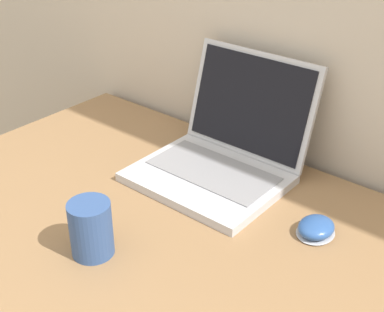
{
  "coord_description": "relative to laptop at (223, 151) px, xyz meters",
  "views": [
    {
      "loc": [
        0.67,
        -0.27,
        1.41
      ],
      "look_at": [
        0.04,
        0.49,
        0.86
      ],
      "focal_mm": 50.0,
      "sensor_mm": 36.0,
      "label": 1
    }
  ],
  "objects": [
    {
      "name": "drink_cup",
      "position": [
        -0.01,
        -0.39,
        -0.0
      ],
      "size": [
        0.08,
        0.08,
        0.11
      ],
      "color": "#33518C",
      "rests_on": "desk"
    },
    {
      "name": "computer_mouse",
      "position": [
        0.28,
        -0.07,
        -0.04
      ],
      "size": [
        0.07,
        0.08,
        0.03
      ],
      "color": "#B2B2B7",
      "rests_on": "desk"
    },
    {
      "name": "laptop",
      "position": [
        0.0,
        0.0,
        0.0
      ],
      "size": [
        0.33,
        0.33,
        0.26
      ],
      "color": "silver",
      "rests_on": "desk"
    }
  ]
}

